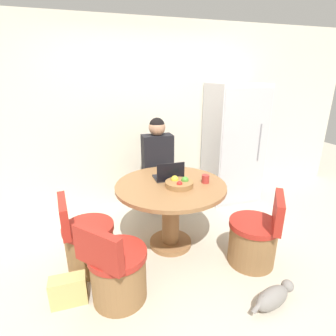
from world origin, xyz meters
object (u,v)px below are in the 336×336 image
chair_near_right_corner (254,239)px  cat (273,297)px  dining_table (171,201)px  handbag (69,290)px  chair_near_left_corner (117,272)px  refrigerator (233,144)px  chair_left_side (88,243)px  laptop (169,176)px  person_seated (157,162)px  fruit_bowl (179,183)px

chair_near_right_corner → cat: chair_near_right_corner is taller
dining_table → handbag: 1.29m
chair_near_left_corner → cat: size_ratio=1.63×
refrigerator → chair_left_side: size_ratio=2.25×
refrigerator → handbag: bearing=-148.4°
chair_near_left_corner → laptop: laptop is taller
chair_near_left_corner → chair_near_right_corner: (1.41, 0.07, 0.00)m
cat → person_seated: bearing=90.7°
laptop → fruit_bowl: laptop is taller
refrigerator → cat: (-0.71, -2.00, -0.79)m
chair_near_right_corner → fruit_bowl: (-0.66, 0.46, 0.52)m
chair_left_side → laptop: bearing=-81.8°
refrigerator → chair_near_left_corner: refrigerator is taller
laptop → chair_left_side: bearing=14.9°
chair_near_left_corner → handbag: chair_near_left_corner is taller
person_seated → cat: (0.51, -1.91, -0.66)m
dining_table → chair_near_left_corner: (-0.67, -0.61, -0.28)m
laptop → fruit_bowl: bearing=101.7°
person_seated → fruit_bowl: (0.01, -0.90, 0.04)m
dining_table → person_seated: (0.06, 0.82, 0.20)m
chair_left_side → fruit_bowl: size_ratio=2.66×
dining_table → fruit_bowl: (0.07, -0.08, 0.24)m
chair_left_side → chair_near_right_corner: (1.64, -0.44, 0.00)m
person_seated → handbag: size_ratio=4.54×
refrigerator → laptop: size_ratio=5.67×
refrigerator → chair_near_left_corner: bearing=-142.0°
chair_near_left_corner → fruit_bowl: size_ratio=2.66×
refrigerator → chair_near_right_corner: 1.68m
chair_near_left_corner → laptop: 1.16m
refrigerator → handbag: size_ratio=5.91×
dining_table → person_seated: size_ratio=0.88×
dining_table → chair_left_side: 0.95m
laptop → cat: 1.52m
refrigerator → dining_table: size_ratio=1.48×
dining_table → laptop: (0.02, 0.14, 0.25)m
fruit_bowl → person_seated: bearing=90.5°
chair_near_left_corner → chair_left_side: bearing=-17.8°
chair_near_left_corner → person_seated: 1.68m
chair_near_right_corner → person_seated: 1.60m
dining_table → chair_near_right_corner: bearing=-36.7°
handbag → person_seated: bearing=49.8°
chair_near_right_corner → laptop: size_ratio=2.52×
chair_near_right_corner → handbag: chair_near_right_corner is taller
chair_left_side → chair_near_left_corner: same height
chair_near_left_corner → laptop: (0.70, 0.75, 0.53)m
laptop → handbag: size_ratio=1.04×
dining_table → fruit_bowl: 0.26m
person_seated → cat: 2.08m
cat → chair_near_right_corner: bearing=59.1°
handbag → laptop: bearing=31.6°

